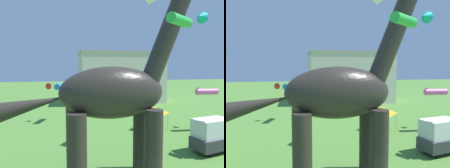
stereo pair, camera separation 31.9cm
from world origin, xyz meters
TOP-DOWN VIEW (x-y plane):
  - dinosaur_sculpture at (-1.57, 4.56)m, footprint 16.91×3.58m
  - parked_box_truck at (9.80, 7.71)m, footprint 5.87×3.02m
  - festival_canopy_tent at (6.80, 15.94)m, footprint 3.15×3.15m
  - kite_mid_center at (13.17, 14.19)m, footprint 2.88×2.53m
  - kite_mid_right at (1.07, 0.11)m, footprint 1.86×1.95m
  - kite_near_low at (-5.47, 23.16)m, footprint 3.08×3.24m
  - background_building_block at (8.75, 39.41)m, footprint 19.46×10.96m

SIDE VIEW (x-z plane):
  - parked_box_truck at x=9.80m, z-range 0.05..3.25m
  - festival_canopy_tent at x=6.80m, z-range 1.04..4.04m
  - kite_mid_center at x=13.17m, z-range 4.63..5.46m
  - kite_near_low at x=-5.47m, z-range 4.89..5.81m
  - background_building_block at x=8.75m, z-range 0.01..11.78m
  - dinosaur_sculpture at x=-1.57m, z-range -2.45..15.23m
  - kite_mid_right at x=1.07m, z-range 10.18..10.74m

